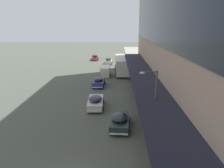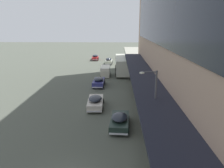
{
  "view_description": "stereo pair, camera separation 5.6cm",
  "coord_description": "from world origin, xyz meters",
  "px_view_note": "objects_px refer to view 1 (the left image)",
  "views": [
    {
      "loc": [
        3.25,
        -11.07,
        9.84
      ],
      "look_at": [
        2.44,
        19.96,
        1.44
      ],
      "focal_mm": 35.0,
      "sensor_mm": 36.0,
      "label": 1
    },
    {
      "loc": [
        3.31,
        -11.07,
        9.84
      ],
      "look_at": [
        2.44,
        19.96,
        1.44
      ],
      "focal_mm": 35.0,
      "sensor_mm": 36.0,
      "label": 2
    }
  ],
  "objects_px": {
    "transit_bus_kerbside_front": "(122,64)",
    "sedan_oncoming_rear": "(120,121)",
    "sedan_second_near": "(120,56)",
    "street_lamp": "(153,100)",
    "sedan_trailing_near": "(99,82)",
    "sedan_second_mid": "(95,57)",
    "vw_van": "(105,71)",
    "fire_hydrant": "(150,122)",
    "sedan_trailing_mid": "(95,102)",
    "sedan_lead_near": "(109,61)"
  },
  "relations": [
    {
      "from": "transit_bus_kerbside_front",
      "to": "sedan_oncoming_rear",
      "type": "xyz_separation_m",
      "value": [
        -0.59,
        -25.6,
        -1.19
      ]
    },
    {
      "from": "sedan_second_near",
      "to": "street_lamp",
      "type": "xyz_separation_m",
      "value": [
        2.31,
        -48.07,
        3.0
      ]
    },
    {
      "from": "sedan_trailing_near",
      "to": "street_lamp",
      "type": "xyz_separation_m",
      "value": [
        6.17,
        -17.52,
        2.99
      ]
    },
    {
      "from": "sedan_second_mid",
      "to": "street_lamp",
      "type": "bearing_deg",
      "value": -78.07
    },
    {
      "from": "sedan_trailing_near",
      "to": "street_lamp",
      "type": "bearing_deg",
      "value": -70.61
    },
    {
      "from": "vw_van",
      "to": "fire_hydrant",
      "type": "height_order",
      "value": "vw_van"
    },
    {
      "from": "sedan_trailing_near",
      "to": "street_lamp",
      "type": "distance_m",
      "value": 18.81
    },
    {
      "from": "sedan_second_mid",
      "to": "sedan_trailing_near",
      "type": "xyz_separation_m",
      "value": [
        3.47,
        -28.13,
        0.0
      ]
    },
    {
      "from": "sedan_trailing_mid",
      "to": "street_lamp",
      "type": "distance_m",
      "value": 10.07
    },
    {
      "from": "sedan_trailing_mid",
      "to": "fire_hydrant",
      "type": "bearing_deg",
      "value": -40.96
    },
    {
      "from": "sedan_trailing_mid",
      "to": "sedan_second_mid",
      "type": "height_order",
      "value": "sedan_second_mid"
    },
    {
      "from": "sedan_second_near",
      "to": "street_lamp",
      "type": "height_order",
      "value": "street_lamp"
    },
    {
      "from": "sedan_oncoming_rear",
      "to": "fire_hydrant",
      "type": "height_order",
      "value": "sedan_oncoming_rear"
    },
    {
      "from": "street_lamp",
      "to": "fire_hydrant",
      "type": "relative_size",
      "value": 8.7
    },
    {
      "from": "sedan_trailing_mid",
      "to": "vw_van",
      "type": "distance_m",
      "value": 17.16
    },
    {
      "from": "sedan_trailing_near",
      "to": "vw_van",
      "type": "height_order",
      "value": "vw_van"
    },
    {
      "from": "sedan_trailing_mid",
      "to": "fire_hydrant",
      "type": "height_order",
      "value": "sedan_trailing_mid"
    },
    {
      "from": "sedan_lead_near",
      "to": "sedan_trailing_near",
      "type": "height_order",
      "value": "sedan_lead_near"
    },
    {
      "from": "vw_van",
      "to": "sedan_second_mid",
      "type": "bearing_deg",
      "value": 101.31
    },
    {
      "from": "transit_bus_kerbside_front",
      "to": "sedan_second_mid",
      "type": "distance_m",
      "value": 19.25
    },
    {
      "from": "sedan_lead_near",
      "to": "sedan_trailing_mid",
      "type": "height_order",
      "value": "sedan_lead_near"
    },
    {
      "from": "sedan_lead_near",
      "to": "sedan_trailing_near",
      "type": "distance_m",
      "value": 21.26
    },
    {
      "from": "sedan_second_near",
      "to": "vw_van",
      "type": "relative_size",
      "value": 1.05
    },
    {
      "from": "transit_bus_kerbside_front",
      "to": "sedan_trailing_near",
      "type": "height_order",
      "value": "transit_bus_kerbside_front"
    },
    {
      "from": "sedan_lead_near",
      "to": "fire_hydrant",
      "type": "xyz_separation_m",
      "value": [
        5.6,
        -36.2,
        -0.31
      ]
    },
    {
      "from": "sedan_trailing_near",
      "to": "fire_hydrant",
      "type": "height_order",
      "value": "sedan_trailing_near"
    },
    {
      "from": "transit_bus_kerbside_front",
      "to": "sedan_trailing_mid",
      "type": "relative_size",
      "value": 2.34
    },
    {
      "from": "transit_bus_kerbside_front",
      "to": "sedan_lead_near",
      "type": "relative_size",
      "value": 2.6
    },
    {
      "from": "sedan_oncoming_rear",
      "to": "fire_hydrant",
      "type": "distance_m",
      "value": 2.99
    },
    {
      "from": "sedan_second_mid",
      "to": "street_lamp",
      "type": "relative_size",
      "value": 0.78
    },
    {
      "from": "sedan_trailing_mid",
      "to": "sedan_second_mid",
      "type": "xyz_separation_m",
      "value": [
        -3.92,
        37.93,
        0.01
      ]
    },
    {
      "from": "sedan_second_near",
      "to": "sedan_trailing_mid",
      "type": "bearing_deg",
      "value": -94.84
    },
    {
      "from": "vw_van",
      "to": "sedan_trailing_mid",
      "type": "bearing_deg",
      "value": -90.8
    },
    {
      "from": "sedan_trailing_near",
      "to": "sedan_trailing_mid",
      "type": "bearing_deg",
      "value": -87.42
    },
    {
      "from": "transit_bus_kerbside_front",
      "to": "vw_van",
      "type": "distance_m",
      "value": 4.59
    },
    {
      "from": "sedan_second_near",
      "to": "sedan_trailing_near",
      "type": "xyz_separation_m",
      "value": [
        -3.86,
        -30.55,
        0.01
      ]
    },
    {
      "from": "sedan_lead_near",
      "to": "sedan_oncoming_rear",
      "type": "xyz_separation_m",
      "value": [
        2.63,
        -36.43,
        -0.08
      ]
    },
    {
      "from": "sedan_trailing_near",
      "to": "transit_bus_kerbside_front",
      "type": "bearing_deg",
      "value": 69.06
    },
    {
      "from": "sedan_trailing_near",
      "to": "sedan_second_mid",
      "type": "bearing_deg",
      "value": 97.04
    },
    {
      "from": "transit_bus_kerbside_front",
      "to": "sedan_trailing_near",
      "type": "relative_size",
      "value": 2.46
    },
    {
      "from": "street_lamp",
      "to": "sedan_second_mid",
      "type": "bearing_deg",
      "value": 101.93
    },
    {
      "from": "sedan_lead_near",
      "to": "vw_van",
      "type": "bearing_deg",
      "value": -90.36
    },
    {
      "from": "sedan_trailing_near",
      "to": "vw_van",
      "type": "bearing_deg",
      "value": 84.71
    },
    {
      "from": "sedan_second_near",
      "to": "vw_van",
      "type": "xyz_separation_m",
      "value": [
        -3.18,
        -23.2,
        0.35
      ]
    },
    {
      "from": "street_lamp",
      "to": "vw_van",
      "type": "bearing_deg",
      "value": 102.44
    },
    {
      "from": "sedan_lead_near",
      "to": "fire_hydrant",
      "type": "distance_m",
      "value": 36.63
    },
    {
      "from": "street_lamp",
      "to": "fire_hydrant",
      "type": "xyz_separation_m",
      "value": [
        0.2,
        2.57,
        -3.25
      ]
    },
    {
      "from": "sedan_second_mid",
      "to": "sedan_trailing_near",
      "type": "bearing_deg",
      "value": -82.96
    },
    {
      "from": "sedan_second_near",
      "to": "street_lamp",
      "type": "distance_m",
      "value": 48.22
    },
    {
      "from": "transit_bus_kerbside_front",
      "to": "sedan_trailing_near",
      "type": "xyz_separation_m",
      "value": [
        -3.99,
        -10.42,
        -1.16
      ]
    }
  ]
}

